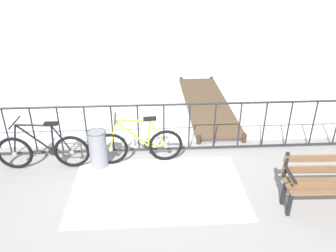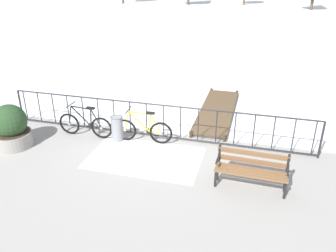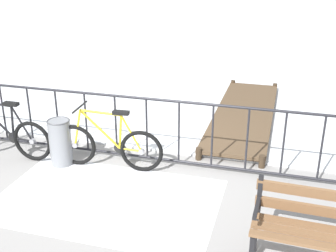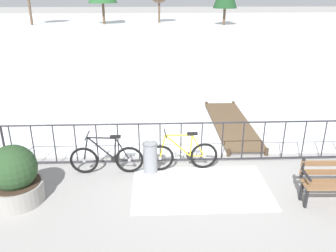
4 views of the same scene
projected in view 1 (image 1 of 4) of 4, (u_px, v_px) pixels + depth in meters
name	position (u px, v px, depth m)	size (l,w,h in m)	color
ground_plane	(152.00, 152.00, 6.69)	(160.00, 160.00, 0.00)	gray
frozen_pond	(147.00, 3.00, 32.06)	(80.00, 56.00, 0.03)	white
snow_patch	(158.00, 188.00, 5.62)	(2.95, 1.86, 0.01)	white
railing_fence	(151.00, 128.00, 6.44)	(9.06, 0.06, 1.07)	#232328
bicycle_near_railing	(43.00, 151.00, 6.03)	(1.71, 0.52, 0.97)	black
bicycle_second	(139.00, 145.00, 6.20)	(1.71, 0.52, 0.97)	black
park_bench	(336.00, 178.00, 5.02)	(1.62, 0.54, 0.89)	brown
trash_bin	(98.00, 148.00, 6.09)	(0.35, 0.35, 0.73)	gray
wooden_dock	(206.00, 103.00, 8.76)	(1.10, 4.06, 0.20)	brown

